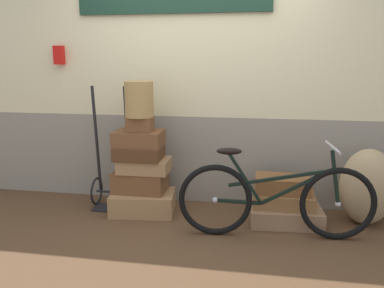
% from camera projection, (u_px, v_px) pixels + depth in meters
% --- Properties ---
extents(ground, '(9.73, 5.20, 0.06)m').
position_uv_depth(ground, '(185.00, 232.00, 3.66)').
color(ground, '#513823').
extents(station_building, '(7.73, 0.74, 2.58)m').
position_uv_depth(station_building, '(200.00, 84.00, 4.20)').
color(station_building, gray).
rests_on(station_building, ground).
extents(suitcase_0, '(0.68, 0.50, 0.22)m').
position_uv_depth(suitcase_0, '(143.00, 202.00, 4.04)').
color(suitcase_0, '#9E754C').
rests_on(suitcase_0, ground).
extents(suitcase_1, '(0.53, 0.37, 0.21)m').
position_uv_depth(suitcase_1, '(140.00, 181.00, 4.05)').
color(suitcase_1, brown).
rests_on(suitcase_1, suitcase_0).
extents(suitcase_2, '(0.52, 0.36, 0.14)m').
position_uv_depth(suitcase_2, '(145.00, 165.00, 3.99)').
color(suitcase_2, '#9E754C').
rests_on(suitcase_2, suitcase_1).
extents(suitcase_3, '(0.47, 0.35, 0.13)m').
position_uv_depth(suitcase_3, '(139.00, 153.00, 3.94)').
color(suitcase_3, '#4C2D19').
rests_on(suitcase_3, suitcase_2).
extents(suitcase_4, '(0.48, 0.36, 0.16)m').
position_uv_depth(suitcase_4, '(139.00, 138.00, 3.95)').
color(suitcase_4, brown).
rests_on(suitcase_4, suitcase_3).
extents(suitcase_5, '(0.25, 0.19, 0.14)m').
position_uv_depth(suitcase_5, '(140.00, 124.00, 3.88)').
color(suitcase_5, brown).
rests_on(suitcase_5, suitcase_4).
extents(suitcase_6, '(0.71, 0.51, 0.16)m').
position_uv_depth(suitcase_6, '(285.00, 214.00, 3.80)').
color(suitcase_6, '#937051').
rests_on(suitcase_6, ground).
extents(suitcase_7, '(0.58, 0.41, 0.13)m').
position_uv_depth(suitcase_7, '(283.00, 198.00, 3.80)').
color(suitcase_7, olive).
rests_on(suitcase_7, suitcase_6).
extents(suitcase_8, '(0.52, 0.33, 0.15)m').
position_uv_depth(suitcase_8, '(282.00, 184.00, 3.77)').
color(suitcase_8, brown).
rests_on(suitcase_8, suitcase_7).
extents(wicker_basket, '(0.28, 0.28, 0.35)m').
position_uv_depth(wicker_basket, '(139.00, 99.00, 3.84)').
color(wicker_basket, '#A8844C').
rests_on(wicker_basket, suitcase_5).
extents(luggage_trolley, '(0.43, 0.37, 1.29)m').
position_uv_depth(luggage_trolley, '(113.00, 180.00, 4.18)').
color(luggage_trolley, black).
rests_on(luggage_trolley, ground).
extents(burlap_sack, '(0.51, 0.43, 0.74)m').
position_uv_depth(burlap_sack, '(367.00, 187.00, 3.71)').
color(burlap_sack, tan).
rests_on(burlap_sack, ground).
extents(bicycle, '(1.72, 0.46, 0.84)m').
position_uv_depth(bicycle, '(275.00, 200.00, 3.42)').
color(bicycle, black).
rests_on(bicycle, ground).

